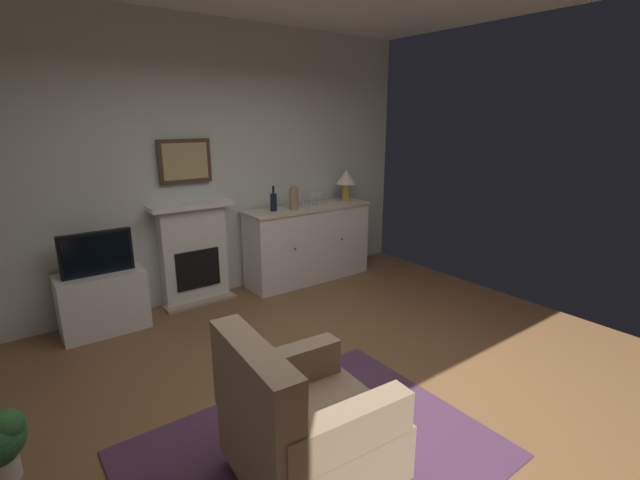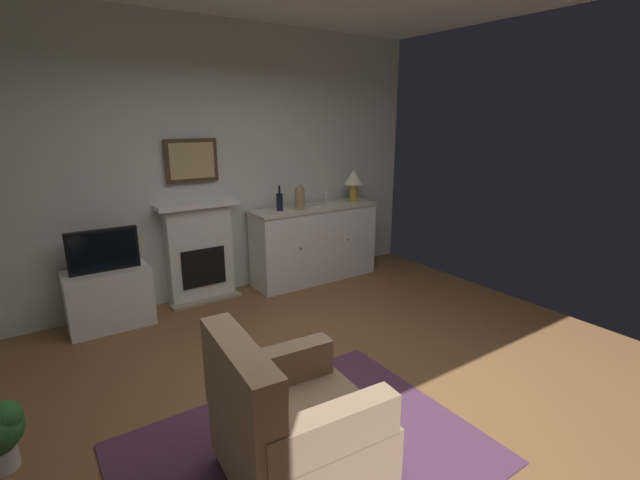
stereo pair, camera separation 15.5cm
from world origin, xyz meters
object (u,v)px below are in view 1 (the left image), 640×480
object	(u,v)px
vase_decorative	(294,198)
tv_set	(97,253)
fireplace_unit	(194,253)
tv_cabinet	(103,302)
framed_picture	(185,161)
wine_bottle	(274,202)
wine_glass_left	(303,197)
sideboard_cabinet	(308,243)
wine_glass_center	(311,196)
table_lamp	(346,179)
wine_glass_right	(320,196)
armchair	(302,424)

from	to	relation	value
vase_decorative	tv_set	size ratio (longest dim) A/B	0.45
fireplace_unit	vase_decorative	world-z (taller)	vase_decorative
tv_cabinet	tv_set	xyz separation A→B (m)	(-0.00, -0.02, 0.49)
fireplace_unit	tv_cabinet	world-z (taller)	fireplace_unit
framed_picture	tv_cabinet	world-z (taller)	framed_picture
framed_picture	wine_bottle	size ratio (longest dim) A/B	1.90
tv_cabinet	fireplace_unit	bearing A→B (deg)	9.45
fireplace_unit	tv_set	size ratio (longest dim) A/B	1.77
wine_bottle	wine_glass_left	world-z (taller)	wine_bottle
wine_glass_left	vase_decorative	xyz separation A→B (m)	(-0.16, -0.03, 0.02)
sideboard_cabinet	tv_set	xyz separation A→B (m)	(-2.36, -0.01, 0.31)
wine_glass_center	tv_set	distance (m)	2.41
wine_glass_left	fireplace_unit	bearing A→B (deg)	171.34
table_lamp	fireplace_unit	bearing A→B (deg)	174.91
fireplace_unit	sideboard_cabinet	size ratio (longest dim) A/B	0.68
framed_picture	tv_cabinet	xyz separation A→B (m)	(-0.97, -0.21, -1.24)
tv_cabinet	wine_glass_left	bearing A→B (deg)	-0.93
wine_glass_right	wine_bottle	bearing A→B (deg)	174.65
wine_glass_left	framed_picture	bearing A→B (deg)	169.42
framed_picture	wine_bottle	xyz separation A→B (m)	(0.92, -0.21, -0.49)
framed_picture	wine_glass_right	size ratio (longest dim) A/B	3.33
sideboard_cabinet	wine_glass_left	xyz separation A→B (m)	(-0.08, -0.02, 0.59)
tv_cabinet	framed_picture	bearing A→B (deg)	12.01
table_lamp	wine_glass_right	world-z (taller)	table_lamp
sideboard_cabinet	table_lamp	bearing A→B (deg)	0.00
framed_picture	sideboard_cabinet	bearing A→B (deg)	-9.10
sideboard_cabinet	tv_cabinet	world-z (taller)	sideboard_cabinet
table_lamp	vase_decorative	bearing A→B (deg)	-176.58
framed_picture	armchair	world-z (taller)	framed_picture
fireplace_unit	sideboard_cabinet	xyz separation A→B (m)	(1.39, -0.18, -0.08)
tv_cabinet	wine_glass_center	bearing A→B (deg)	-1.04
fireplace_unit	vase_decorative	size ratio (longest dim) A/B	3.91
wine_bottle	wine_glass_left	bearing A→B (deg)	-4.59
wine_glass_left	wine_glass_center	xyz separation A→B (m)	(0.11, -0.01, 0.00)
fireplace_unit	table_lamp	bearing A→B (deg)	-5.09
wine_glass_left	wine_bottle	bearing A→B (deg)	175.41
framed_picture	wine_bottle	world-z (taller)	framed_picture
table_lamp	wine_glass_right	bearing A→B (deg)	-174.01
framed_picture	sideboard_cabinet	size ratio (longest dim) A/B	0.34
wine_bottle	tv_cabinet	world-z (taller)	wine_bottle
wine_glass_center	framed_picture	bearing A→B (deg)	169.97
framed_picture	wine_bottle	bearing A→B (deg)	-13.10
wine_bottle	vase_decorative	world-z (taller)	wine_bottle
wine_bottle	wine_glass_right	xyz separation A→B (m)	(0.61, -0.06, 0.01)
sideboard_cabinet	wine_glass_center	bearing A→B (deg)	-42.50
framed_picture	vase_decorative	distance (m)	1.27
table_lamp	wine_glass_center	size ratio (longest dim) A/B	2.42
tv_cabinet	vase_decorative	bearing A→B (deg)	-1.75
fireplace_unit	framed_picture	xyz separation A→B (m)	(0.00, 0.05, 0.98)
wine_glass_center	wine_glass_left	bearing A→B (deg)	176.68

